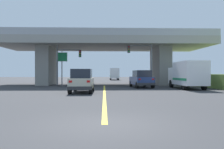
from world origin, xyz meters
The scene contains 10 objects.
ground centered at (0.00, 26.64, 0.00)m, with size 160.00×160.00×0.00m, color #353538.
overpass_bridge centered at (0.00, 26.64, 5.15)m, with size 29.83×10.65×7.43m.
lane_divider_stripe centered at (0.00, 11.99, 0.00)m, with size 0.20×23.98×0.01m, color yellow.
suv_lead centered at (-1.93, 12.40, 1.01)m, with size 1.90×4.44×2.02m.
suv_crossing centered at (4.35, 19.27, 1.01)m, with size 2.36×4.79×2.02m.
box_truck centered at (8.91, 16.86, 1.54)m, with size 2.33×6.40×2.89m.
traffic_signal_nearside centered at (5.13, 22.31, 3.78)m, with size 3.25×0.36×5.85m.
traffic_signal_farside centered at (-5.08, 22.73, 3.45)m, with size 3.23×0.36×5.38m.
highway_sign centered at (-5.69, 23.34, 3.39)m, with size 1.48×0.17×4.65m.
semi_truck_distant centered at (2.64, 53.07, 1.62)m, with size 2.33×7.42×3.06m.
Camera 1 is at (-0.01, -7.21, 1.63)m, focal length 36.39 mm.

